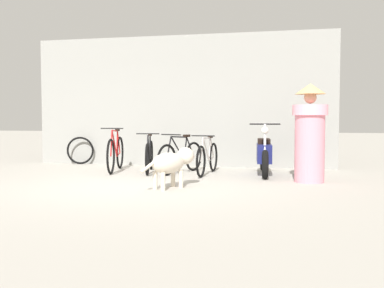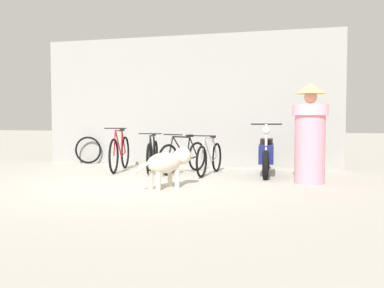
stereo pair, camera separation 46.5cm
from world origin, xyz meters
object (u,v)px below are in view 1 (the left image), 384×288
at_px(motorcycle, 264,155).
at_px(spare_tire_left, 80,150).
at_px(bicycle_2, 181,157).
at_px(stray_dog, 172,162).
at_px(bicycle_3, 208,158).
at_px(person_in_robes, 310,132).
at_px(bicycle_1, 149,156).
at_px(bicycle_0, 116,153).

distance_m(motorcycle, spare_tire_left, 4.67).
xyz_separation_m(bicycle_2, stray_dog, (0.34, -1.94, 0.08)).
xyz_separation_m(bicycle_3, person_in_robes, (1.95, -0.69, 0.54)).
relative_size(bicycle_2, spare_tire_left, 2.26).
distance_m(bicycle_3, person_in_robes, 2.14).
relative_size(bicycle_2, person_in_robes, 0.88).
bearing_deg(motorcycle, bicycle_3, -86.13).
relative_size(bicycle_1, motorcycle, 0.89).
distance_m(person_in_robes, spare_tire_left, 5.75).
height_order(bicycle_2, stray_dog, bicycle_2).
bearing_deg(bicycle_3, motorcycle, 102.80).
height_order(bicycle_1, stray_dog, bicycle_1).
xyz_separation_m(bicycle_0, person_in_robes, (3.95, -0.80, 0.49)).
height_order(motorcycle, stray_dog, motorcycle).
relative_size(bicycle_0, person_in_robes, 1.00).
bearing_deg(bicycle_1, bicycle_3, 71.47).
bearing_deg(stray_dog, spare_tire_left, 76.54).
bearing_deg(person_in_robes, bicycle_2, 12.21).
height_order(motorcycle, person_in_robes, person_in_robes).
distance_m(bicycle_0, bicycle_3, 2.01).
bearing_deg(spare_tire_left, bicycle_0, -40.22).
xyz_separation_m(bicycle_1, stray_dog, (1.03, -1.97, 0.08)).
relative_size(stray_dog, person_in_robes, 0.60).
relative_size(bicycle_0, bicycle_2, 1.14).
relative_size(motorcycle, spare_tire_left, 2.77).
bearing_deg(bicycle_2, bicycle_3, 103.01).
bearing_deg(motorcycle, bicycle_1, -93.54).
bearing_deg(bicycle_0, spare_tire_left, -141.77).
height_order(bicycle_1, person_in_robes, person_in_robes).
xyz_separation_m(bicycle_0, motorcycle, (3.11, 0.06, 0.02)).
relative_size(bicycle_3, stray_dog, 1.58).
distance_m(bicycle_1, stray_dog, 2.23).
height_order(bicycle_0, person_in_robes, person_in_robes).
height_order(person_in_robes, spare_tire_left, person_in_robes).
xyz_separation_m(bicycle_1, spare_tire_left, (-2.16, 1.20, -0.00)).
bearing_deg(stray_dog, bicycle_2, 41.40).
xyz_separation_m(bicycle_3, spare_tire_left, (-3.42, 1.31, 0.01)).
relative_size(bicycle_3, person_in_robes, 0.94).
bearing_deg(motorcycle, spare_tire_left, -109.31).
height_order(bicycle_3, stray_dog, bicycle_3).
distance_m(bicycle_3, spare_tire_left, 3.66).
height_order(bicycle_0, spare_tire_left, bicycle_0).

